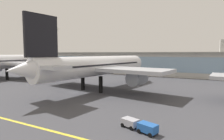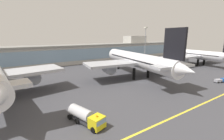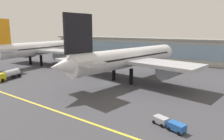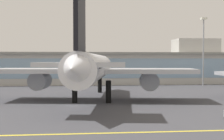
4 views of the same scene
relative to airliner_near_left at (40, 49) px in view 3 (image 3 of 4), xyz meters
The scene contains 8 objects.
ground_plane 46.70m from the airliner_near_left, 12.79° to the right, with size 206.95×206.95×0.00m, color #424247.
taxiway_centreline_stripe 55.81m from the airliner_near_left, 35.60° to the right, with size 165.56×0.50×0.01m, color yellow.
terminal_building 63.66m from the airliner_near_left, 42.48° to the left, with size 150.82×14.00×16.71m.
airliner_near_left is the anchor object (origin of this frame).
airliner_near_right 48.69m from the airliner_near_left, ahead, with size 44.03×53.30×19.24m.
fuel_tanker_truck 29.80m from the airliner_near_left, 56.04° to the right, with size 5.17×9.36×2.90m.
baggage_tug_near 74.89m from the airliner_near_left, 20.66° to the right, with size 5.79×3.28×1.40m.
apron_light_mast_west 33.57m from the airliner_near_left, 92.68° to the left, with size 1.80×1.80×25.20m.
Camera 3 is at (34.46, -45.66, 15.43)m, focal length 32.14 mm.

